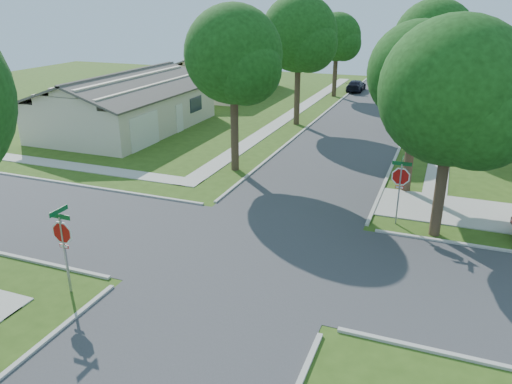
{
  "coord_description": "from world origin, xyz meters",
  "views": [
    {
      "loc": [
        6.15,
        -15.75,
        9.0
      ],
      "look_at": [
        -0.8,
        2.2,
        1.6
      ],
      "focal_mm": 35.0,
      "sensor_mm": 36.0,
      "label": 1
    }
  ],
  "objects_px": {
    "tree_e_near": "(420,78)",
    "tree_ne_corner": "(455,99)",
    "stop_sign_sw": "(63,236)",
    "tree_w_mid": "(300,37)",
    "tree_w_far": "(337,39)",
    "house_nw_near": "(127,109)",
    "house_nw_far": "(223,78)",
    "tree_w_near": "(234,59)",
    "stop_sign_ne": "(400,179)",
    "tree_e_mid": "(434,44)",
    "car_curb_east": "(412,102)",
    "car_curb_west": "(356,86)",
    "tree_e_far": "(441,37)"
  },
  "relations": [
    {
      "from": "tree_e_near",
      "to": "tree_w_near",
      "type": "relative_size",
      "value": 0.92
    },
    {
      "from": "tree_w_far",
      "to": "car_curb_east",
      "type": "relative_size",
      "value": 1.98
    },
    {
      "from": "tree_e_far",
      "to": "tree_w_near",
      "type": "height_order",
      "value": "tree_w_near"
    },
    {
      "from": "car_curb_east",
      "to": "tree_ne_corner",
      "type": "bearing_deg",
      "value": -88.96
    },
    {
      "from": "tree_e_mid",
      "to": "house_nw_far",
      "type": "relative_size",
      "value": 0.68
    },
    {
      "from": "tree_e_near",
      "to": "tree_e_mid",
      "type": "distance_m",
      "value": 12.02
    },
    {
      "from": "tree_e_far",
      "to": "car_curb_west",
      "type": "xyz_separation_m",
      "value": [
        -7.95,
        3.79,
        -5.39
      ]
    },
    {
      "from": "tree_e_mid",
      "to": "car_curb_west",
      "type": "relative_size",
      "value": 2.29
    },
    {
      "from": "tree_e_mid",
      "to": "tree_w_far",
      "type": "distance_m",
      "value": 16.06
    },
    {
      "from": "tree_w_near",
      "to": "car_curb_east",
      "type": "height_order",
      "value": "tree_w_near"
    },
    {
      "from": "stop_sign_sw",
      "to": "tree_e_near",
      "type": "xyz_separation_m",
      "value": [
        9.45,
        13.71,
        3.61
      ]
    },
    {
      "from": "tree_e_near",
      "to": "tree_ne_corner",
      "type": "bearing_deg",
      "value": -71.47
    },
    {
      "from": "stop_sign_ne",
      "to": "tree_w_near",
      "type": "distance_m",
      "value": 11.07
    },
    {
      "from": "house_nw_near",
      "to": "car_curb_west",
      "type": "distance_m",
      "value": 26.16
    },
    {
      "from": "tree_e_mid",
      "to": "car_curb_east",
      "type": "height_order",
      "value": "tree_e_mid"
    },
    {
      "from": "tree_w_mid",
      "to": "car_curb_west",
      "type": "height_order",
      "value": "tree_w_mid"
    },
    {
      "from": "tree_e_near",
      "to": "tree_ne_corner",
      "type": "xyz_separation_m",
      "value": [
        1.61,
        -4.8,
        -0.05
      ]
    },
    {
      "from": "tree_w_near",
      "to": "tree_ne_corner",
      "type": "distance_m",
      "value": 12.02
    },
    {
      "from": "tree_e_near",
      "to": "house_nw_far",
      "type": "height_order",
      "value": "tree_e_near"
    },
    {
      "from": "house_nw_near",
      "to": "car_curb_east",
      "type": "height_order",
      "value": "house_nw_near"
    },
    {
      "from": "stop_sign_ne",
      "to": "tree_w_mid",
      "type": "relative_size",
      "value": 0.31
    },
    {
      "from": "stop_sign_sw",
      "to": "tree_w_far",
      "type": "distance_m",
      "value": 38.86
    },
    {
      "from": "tree_w_mid",
      "to": "tree_w_far",
      "type": "relative_size",
      "value": 1.19
    },
    {
      "from": "house_nw_near",
      "to": "stop_sign_ne",
      "type": "bearing_deg",
      "value": -26.46
    },
    {
      "from": "tree_e_near",
      "to": "tree_e_far",
      "type": "height_order",
      "value": "tree_e_far"
    },
    {
      "from": "stop_sign_sw",
      "to": "tree_e_far",
      "type": "xyz_separation_m",
      "value": [
        9.45,
        38.71,
        3.95
      ]
    },
    {
      "from": "tree_ne_corner",
      "to": "car_curb_east",
      "type": "xyz_separation_m",
      "value": [
        -3.16,
        25.86,
        -4.9
      ]
    },
    {
      "from": "car_curb_east",
      "to": "car_curb_west",
      "type": "height_order",
      "value": "car_curb_east"
    },
    {
      "from": "tree_e_far",
      "to": "house_nw_near",
      "type": "xyz_separation_m",
      "value": [
        -20.75,
        -19.01,
        -4.46
      ]
    },
    {
      "from": "tree_e_far",
      "to": "house_nw_far",
      "type": "xyz_separation_m",
      "value": [
        -20.75,
        -2.01,
        -4.46
      ]
    },
    {
      "from": "house_nw_near",
      "to": "house_nw_far",
      "type": "distance_m",
      "value": 17.0
    },
    {
      "from": "stop_sign_ne",
      "to": "tree_e_mid",
      "type": "relative_size",
      "value": 0.32
    },
    {
      "from": "tree_e_near",
      "to": "tree_ne_corner",
      "type": "relative_size",
      "value": 0.96
    },
    {
      "from": "tree_w_far",
      "to": "car_curb_west",
      "type": "distance_m",
      "value": 6.38
    },
    {
      "from": "tree_e_far",
      "to": "car_curb_east",
      "type": "distance_m",
      "value": 6.77
    },
    {
      "from": "tree_w_near",
      "to": "car_curb_east",
      "type": "bearing_deg",
      "value": 69.57
    },
    {
      "from": "house_nw_far",
      "to": "tree_w_near",
      "type": "bearing_deg",
      "value": -63.73
    },
    {
      "from": "car_curb_west",
      "to": "tree_e_mid",
      "type": "bearing_deg",
      "value": 114.72
    },
    {
      "from": "tree_ne_corner",
      "to": "car_curb_west",
      "type": "xyz_separation_m",
      "value": [
        -9.56,
        33.59,
        -5.01
      ]
    },
    {
      "from": "stop_sign_sw",
      "to": "tree_w_mid",
      "type": "xyz_separation_m",
      "value": [
        0.06,
        25.71,
        4.46
      ]
    },
    {
      "from": "stop_sign_ne",
      "to": "house_nw_near",
      "type": "height_order",
      "value": "house_nw_near"
    },
    {
      "from": "house_nw_far",
      "to": "car_curb_east",
      "type": "distance_m",
      "value": 19.31
    },
    {
      "from": "tree_w_far",
      "to": "house_nw_near",
      "type": "relative_size",
      "value": 0.59
    },
    {
      "from": "tree_ne_corner",
      "to": "stop_sign_ne",
      "type": "bearing_deg",
      "value": 163.45
    },
    {
      "from": "tree_w_far",
      "to": "car_curb_west",
      "type": "height_order",
      "value": "tree_w_far"
    },
    {
      "from": "tree_e_near",
      "to": "house_nw_far",
      "type": "relative_size",
      "value": 0.61
    },
    {
      "from": "tree_w_far",
      "to": "tree_ne_corner",
      "type": "distance_m",
      "value": 31.77
    },
    {
      "from": "stop_sign_ne",
      "to": "tree_e_mid",
      "type": "bearing_deg",
      "value": 89.8
    },
    {
      "from": "tree_w_mid",
      "to": "tree_e_near",
      "type": "bearing_deg",
      "value": -51.95
    },
    {
      "from": "tree_e_far",
      "to": "house_nw_near",
      "type": "bearing_deg",
      "value": -137.5
    }
  ]
}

